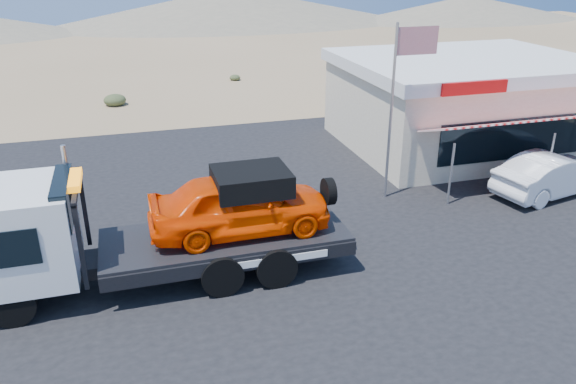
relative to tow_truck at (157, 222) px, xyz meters
name	(u,v)px	position (x,y,z in m)	size (l,w,h in m)	color
ground	(297,283)	(3.38, -1.21, -1.68)	(120.00, 120.00, 0.00)	olive
asphalt_lot	(328,224)	(5.38, 1.79, -1.67)	(32.00, 24.00, 0.02)	black
tow_truck	(157,222)	(0.00, 0.00, 0.00)	(9.34, 2.77, 3.12)	black
white_sedan	(552,174)	(13.87, 1.82, -0.90)	(1.60, 4.60, 1.52)	silver
jerky_store	(464,102)	(13.88, 7.76, 0.31)	(10.40, 9.97, 3.90)	beige
flagpole	(399,92)	(8.32, 3.29, 2.08)	(1.55, 0.10, 6.00)	#99999E
distant_hills	(57,15)	(-6.39, 53.93, 0.21)	(126.00, 48.00, 4.20)	#726B59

